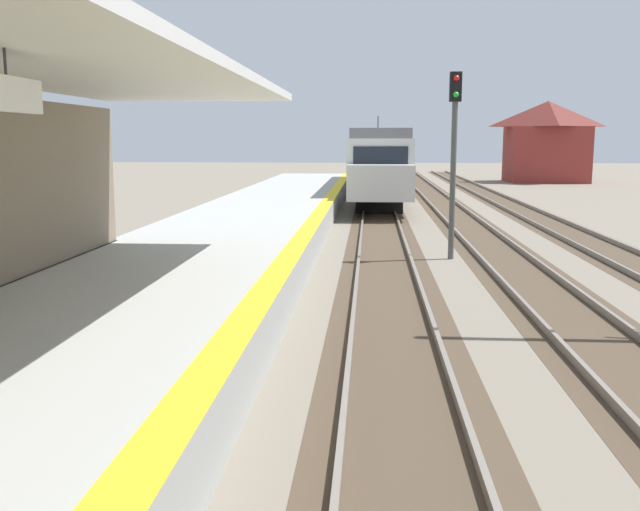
# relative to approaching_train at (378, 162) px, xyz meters

# --- Properties ---
(station_platform) EXTENTS (5.00, 80.00, 0.91)m
(station_platform) POSITION_rel_approaching_train_xyz_m (-4.40, -26.42, -1.73)
(station_platform) COLOR #A8A8A3
(station_platform) RESTS_ON ground
(track_pair_nearest_platform) EXTENTS (2.34, 120.00, 0.16)m
(track_pair_nearest_platform) POSITION_rel_approaching_train_xyz_m (-0.00, -22.42, -2.13)
(track_pair_nearest_platform) COLOR #4C3D2D
(track_pair_nearest_platform) RESTS_ON ground
(track_pair_middle) EXTENTS (2.34, 120.00, 0.16)m
(track_pair_middle) POSITION_rel_approaching_train_xyz_m (3.40, -22.42, -2.13)
(track_pair_middle) COLOR #4C3D2D
(track_pair_middle) RESTS_ON ground
(approaching_train) EXTENTS (2.93, 19.60, 4.76)m
(approaching_train) POSITION_rel_approaching_train_xyz_m (0.00, 0.00, 0.00)
(approaching_train) COLOR silver
(approaching_train) RESTS_ON ground
(rail_signal_post) EXTENTS (0.32, 0.34, 5.20)m
(rail_signal_post) POSITION_rel_approaching_train_xyz_m (1.88, -19.00, 1.02)
(rail_signal_post) COLOR #4C4C4C
(rail_signal_post) RESTS_ON ground
(distant_trackside_house) EXTENTS (6.60, 5.28, 6.40)m
(distant_trackside_house) POSITION_rel_approaching_train_xyz_m (13.59, 19.49, 1.16)
(distant_trackside_house) COLOR maroon
(distant_trackside_house) RESTS_ON ground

